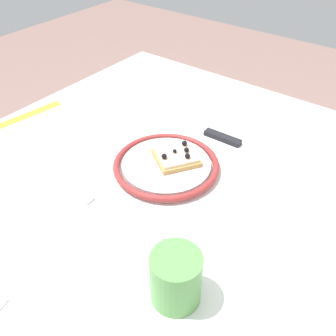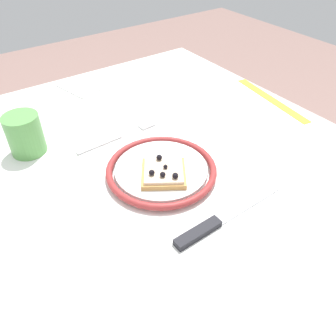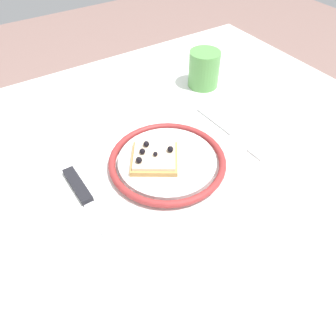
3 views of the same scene
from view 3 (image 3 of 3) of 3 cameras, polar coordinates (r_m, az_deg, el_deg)
The scene contains 7 objects.
ground_plane at distance 1.28m, azimuth 1.55°, elevation -23.59°, with size 6.00×6.00×0.00m, color #896961.
dining_table at distance 0.70m, azimuth 2.61°, elevation -3.80°, with size 0.99×0.90×0.76m.
plate at distance 0.61m, azimuth -0.30°, elevation 1.38°, with size 0.22×0.22×0.02m.
pizza_slice_near at distance 0.59m, azimuth -2.43°, elevation 1.89°, with size 0.12×0.12×0.03m.
knife at distance 0.57m, azimuth -14.35°, elevation -5.09°, with size 0.02×0.24×0.01m.
fork at distance 0.70m, azimuth 10.79°, elevation 6.26°, with size 0.03×0.20×0.00m.
cup at distance 0.82m, azimuth 6.36°, elevation 16.94°, with size 0.07×0.07×0.09m, color #599E4C.
Camera 3 is at (0.27, 0.37, 1.20)m, focal length 34.57 mm.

